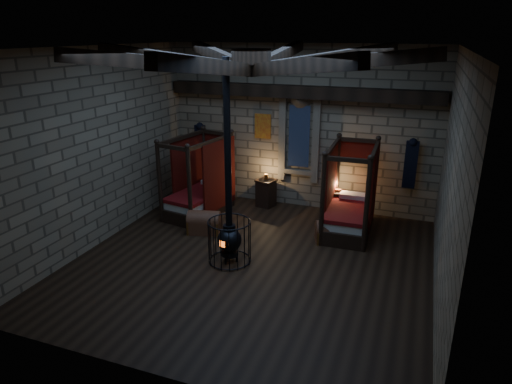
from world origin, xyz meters
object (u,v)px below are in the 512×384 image
(trunk_right, at_px, (331,232))
(stove, at_px, (229,236))
(bed_right, at_px, (349,210))
(trunk_left, at_px, (204,223))
(bed_left, at_px, (200,194))

(trunk_right, relative_size, stove, 0.20)
(bed_right, distance_m, trunk_right, 0.84)
(bed_right, xyz_separation_m, trunk_right, (-0.25, -0.75, -0.28))
(stove, bearing_deg, trunk_left, 148.87)
(bed_left, distance_m, trunk_left, 1.30)
(bed_left, xyz_separation_m, trunk_right, (3.54, -0.56, -0.27))
(trunk_left, bearing_deg, bed_left, 106.50)
(stove, bearing_deg, bed_right, 63.41)
(bed_right, bearing_deg, trunk_left, -159.02)
(bed_left, height_order, bed_right, bed_right)
(bed_right, relative_size, stove, 0.50)
(bed_left, relative_size, trunk_right, 2.55)
(bed_right, bearing_deg, trunk_right, -109.92)
(trunk_right, distance_m, stove, 2.44)
(trunk_right, bearing_deg, bed_left, 150.57)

